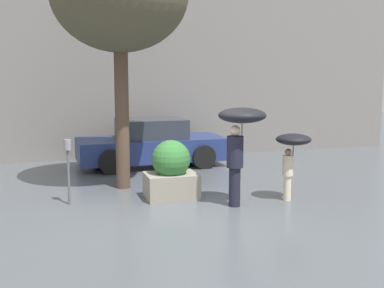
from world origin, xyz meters
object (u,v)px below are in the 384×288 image
(person_child, at_px, (292,147))
(parking_meter, at_px, (68,158))
(parked_car_near, at_px, (151,144))
(person_adult, at_px, (240,130))
(planter_box, at_px, (171,172))

(person_child, distance_m, parking_meter, 4.31)
(person_child, xyz_separation_m, parked_car_near, (-1.88, 4.45, -0.48))
(person_child, xyz_separation_m, parking_meter, (-4.20, 0.93, -0.16))
(person_adult, height_order, person_child, person_adult)
(person_adult, xyz_separation_m, person_child, (1.12, 0.06, -0.38))
(parked_car_near, distance_m, parking_meter, 4.23)
(parking_meter, bearing_deg, planter_box, -2.17)
(parked_car_near, relative_size, parking_meter, 3.18)
(planter_box, relative_size, person_child, 0.89)
(planter_box, bearing_deg, person_child, -21.19)
(planter_box, xyz_separation_m, parked_car_near, (0.34, 3.59, 0.05))
(planter_box, distance_m, person_child, 2.43)
(person_adult, distance_m, parking_meter, 3.28)
(planter_box, distance_m, person_adult, 1.69)
(person_adult, bearing_deg, person_child, -2.52)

